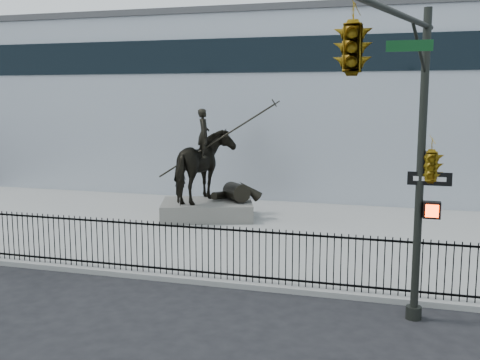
# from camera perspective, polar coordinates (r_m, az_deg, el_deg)

# --- Properties ---
(ground) EXTENTS (120.00, 120.00, 0.00)m
(ground) POSITION_cam_1_polar(r_m,az_deg,el_deg) (15.29, -10.57, -11.17)
(ground) COLOR black
(ground) RESTS_ON ground
(plaza) EXTENTS (30.00, 12.00, 0.15)m
(plaza) POSITION_cam_1_polar(r_m,az_deg,el_deg) (21.49, -2.17, -5.05)
(plaza) COLOR gray
(plaza) RESTS_ON ground
(building) EXTENTS (44.00, 14.00, 9.00)m
(building) POSITION_cam_1_polar(r_m,az_deg,el_deg) (33.48, 4.83, 7.44)
(building) COLOR silver
(building) RESTS_ON ground
(picket_fence) EXTENTS (22.10, 0.10, 1.50)m
(picket_fence) POSITION_cam_1_polar(r_m,az_deg,el_deg) (16.10, -8.66, -6.75)
(picket_fence) COLOR black
(picket_fence) RESTS_ON plaza
(statue_plinth) EXTENTS (4.27, 3.55, 0.69)m
(statue_plinth) POSITION_cam_1_polar(r_m,az_deg,el_deg) (23.10, -3.36, -3.03)
(statue_plinth) COLOR #625F59
(statue_plinth) RESTS_ON plaza
(equestrian_statue) EXTENTS (4.47, 3.53, 3.98)m
(equestrian_statue) POSITION_cam_1_polar(r_m,az_deg,el_deg) (22.81, -3.22, 1.35)
(equestrian_statue) COLOR black
(equestrian_statue) RESTS_ON statue_plinth
(traffic_signal_right) EXTENTS (2.17, 6.86, 7.00)m
(traffic_signal_right) POSITION_cam_1_polar(r_m,az_deg,el_deg) (10.83, 15.66, 6.80)
(traffic_signal_right) COLOR black
(traffic_signal_right) RESTS_ON ground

